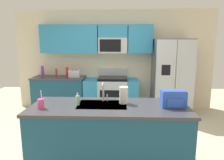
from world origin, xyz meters
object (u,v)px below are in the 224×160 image
(drink_cup_pink, at_px, (41,103))
(backpack, at_px, (173,98))
(toaster, at_px, (75,74))
(pepper_mill, at_px, (56,73))
(bottle_red, at_px, (67,72))
(refrigerator, at_px, (171,77))
(paper_towel_roll, at_px, (124,95))
(bottle_purple, at_px, (42,71))
(soap_dispenser, at_px, (78,100))
(range_oven, at_px, (111,95))
(sink_faucet, at_px, (103,90))

(drink_cup_pink, distance_m, backpack, 1.77)
(toaster, xyz_separation_m, pepper_mill, (-0.48, 0.05, 0.01))
(bottle_red, bearing_deg, refrigerator, -0.54)
(refrigerator, relative_size, drink_cup_pink, 7.47)
(drink_cup_pink, relative_size, paper_towel_roll, 1.03)
(refrigerator, height_order, toaster, refrigerator)
(bottle_purple, bearing_deg, drink_cup_pink, -69.15)
(bottle_red, height_order, soap_dispenser, bottle_red)
(refrigerator, bearing_deg, range_oven, 177.24)
(bottle_purple, bearing_deg, range_oven, -1.48)
(bottle_red, distance_m, drink_cup_pink, 2.45)
(sink_faucet, relative_size, drink_cup_pink, 1.14)
(pepper_mill, distance_m, backpack, 3.31)
(bottle_purple, height_order, sink_faucet, sink_faucet)
(pepper_mill, relative_size, backpack, 0.65)
(drink_cup_pink, xyz_separation_m, soap_dispenser, (0.45, 0.17, 0.00))
(sink_faucet, bearing_deg, pepper_mill, 123.00)
(refrigerator, xyz_separation_m, toaster, (-2.42, 0.02, 0.07))
(toaster, relative_size, pepper_mill, 1.34)
(toaster, distance_m, pepper_mill, 0.48)
(bottle_red, distance_m, sink_faucet, 2.36)
(toaster, distance_m, sink_faucet, 2.27)
(bottle_purple, bearing_deg, soap_dispenser, -59.02)
(bottle_red, xyz_separation_m, sink_faucet, (1.09, -2.09, 0.04))
(bottle_purple, bearing_deg, paper_towel_roll, -47.65)
(toaster, xyz_separation_m, bottle_red, (-0.18, 0.01, 0.04))
(toaster, xyz_separation_m, soap_dispenser, (0.56, -2.26, -0.02))
(pepper_mill, distance_m, bottle_purple, 0.38)
(drink_cup_pink, height_order, paper_towel_roll, drink_cup_pink)
(toaster, relative_size, paper_towel_roll, 1.17)
(range_oven, xyz_separation_m, refrigerator, (1.49, -0.07, 0.48))
(pepper_mill, xyz_separation_m, sink_faucet, (1.39, -2.13, 0.06))
(soap_dispenser, distance_m, backpack, 1.31)
(bottle_purple, distance_m, backpack, 3.62)
(refrigerator, distance_m, bottle_purple, 3.28)
(toaster, relative_size, bottle_purple, 1.02)
(toaster, bearing_deg, range_oven, 3.25)
(bottle_purple, bearing_deg, bottle_red, -7.90)
(backpack, bearing_deg, range_oven, 111.90)
(pepper_mill, relative_size, paper_towel_roll, 0.87)
(toaster, xyz_separation_m, drink_cup_pink, (0.11, -2.43, -0.02))
(refrigerator, xyz_separation_m, drink_cup_pink, (-2.31, -2.41, 0.04))
(toaster, height_order, bottle_red, bottle_red)
(toaster, height_order, sink_faucet, sink_faucet)
(range_oven, distance_m, drink_cup_pink, 2.66)
(refrigerator, xyz_separation_m, sink_faucet, (-1.51, -2.06, 0.14))
(paper_towel_roll, distance_m, backpack, 0.68)
(refrigerator, bearing_deg, bottle_purple, 177.93)
(bottle_purple, bearing_deg, pepper_mill, -7.35)
(range_oven, relative_size, bottle_red, 5.34)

